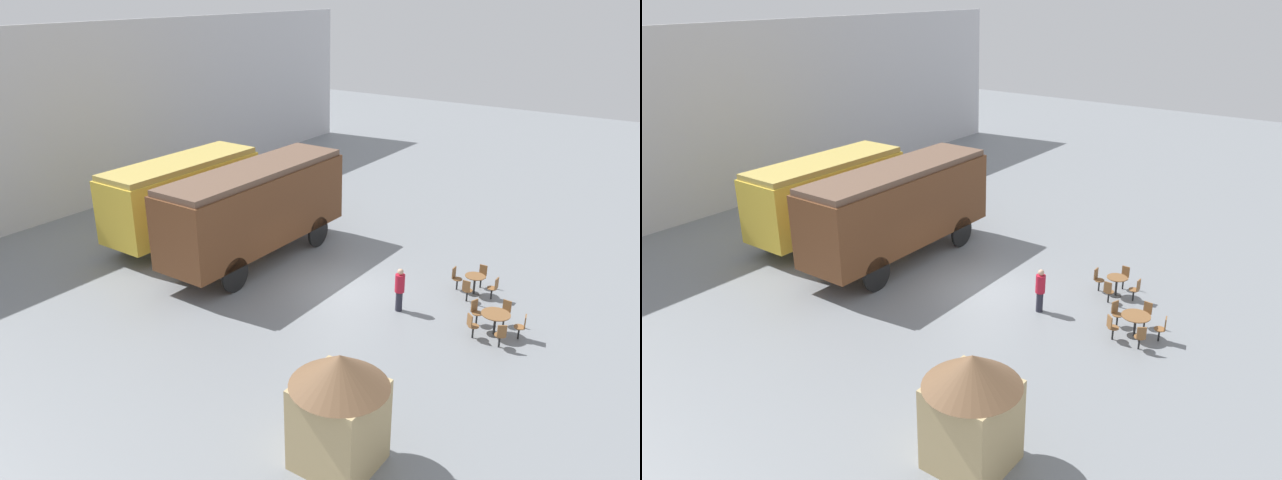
% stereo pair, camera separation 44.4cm
% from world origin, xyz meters
% --- Properties ---
extents(ground_plane, '(80.00, 80.00, 0.00)m').
position_xyz_m(ground_plane, '(0.00, 0.00, 0.00)').
color(ground_plane, gray).
extents(backdrop_wall, '(44.00, 0.15, 9.00)m').
position_xyz_m(backdrop_wall, '(0.00, 15.34, 4.50)').
color(backdrop_wall, silver).
rests_on(backdrop_wall, ground_plane).
extents(passenger_coach_vintage, '(7.38, 2.46, 3.63)m').
position_xyz_m(passenger_coach_vintage, '(0.23, 8.26, 2.13)').
color(passenger_coach_vintage, gold).
rests_on(passenger_coach_vintage, ground_plane).
extents(passenger_coach_wooden, '(8.86, 2.51, 3.96)m').
position_xyz_m(passenger_coach_wooden, '(0.26, 4.11, 2.38)').
color(passenger_coach_wooden, brown).
rests_on(passenger_coach_wooden, ground_plane).
extents(cafe_table_near, '(0.93, 0.93, 0.77)m').
position_xyz_m(cafe_table_near, '(0.11, -6.08, 0.62)').
color(cafe_table_near, black).
rests_on(cafe_table_near, ground_plane).
extents(cafe_table_mid, '(0.73, 0.73, 0.75)m').
position_xyz_m(cafe_table_mid, '(2.47, -4.43, 0.55)').
color(cafe_table_mid, black).
rests_on(cafe_table_mid, ground_plane).
extents(cafe_chair_0, '(0.36, 0.36, 0.87)m').
position_xyz_m(cafe_chair_0, '(0.95, -6.14, 0.51)').
color(cafe_chair_0, black).
rests_on(cafe_chair_0, ground_plane).
extents(cafe_chair_1, '(0.38, 0.39, 0.87)m').
position_xyz_m(cafe_chair_1, '(0.42, -5.30, 0.51)').
color(cafe_chair_1, black).
rests_on(cafe_chair_1, ground_plane).
extents(cafe_chair_2, '(0.41, 0.40, 0.87)m').
position_xyz_m(cafe_chair_2, '(-0.54, -5.55, 0.51)').
color(cafe_chair_2, black).
rests_on(cafe_chair_2, ground_plane).
extents(cafe_chair_3, '(0.40, 0.39, 0.87)m').
position_xyz_m(cafe_chair_3, '(-0.60, -6.53, 0.51)').
color(cafe_chair_3, black).
rests_on(cafe_chair_3, ground_plane).
extents(cafe_chair_4, '(0.36, 0.38, 0.87)m').
position_xyz_m(cafe_chair_4, '(0.32, -6.90, 0.51)').
color(cafe_chair_4, black).
rests_on(cafe_chair_4, ground_plane).
extents(cafe_chair_5, '(0.36, 0.36, 0.87)m').
position_xyz_m(cafe_chair_5, '(2.46, -3.69, 0.51)').
color(cafe_chair_5, black).
rests_on(cafe_chair_5, ground_plane).
extents(cafe_chair_6, '(0.36, 0.36, 0.87)m').
position_xyz_m(cafe_chair_6, '(1.73, -4.44, 0.51)').
color(cafe_chair_6, black).
rests_on(cafe_chair_6, ground_plane).
extents(cafe_chair_7, '(0.36, 0.36, 0.87)m').
position_xyz_m(cafe_chair_7, '(2.47, -5.17, 0.51)').
color(cafe_chair_7, black).
rests_on(cafe_chair_7, ground_plane).
extents(cafe_chair_8, '(0.36, 0.36, 0.87)m').
position_xyz_m(cafe_chair_8, '(3.20, -4.43, 0.51)').
color(cafe_chair_8, black).
rests_on(cafe_chair_8, ground_plane).
extents(visitor_person, '(0.34, 0.34, 1.60)m').
position_xyz_m(visitor_person, '(-0.22, -2.76, 0.86)').
color(visitor_person, '#262633').
rests_on(visitor_person, ground_plane).
extents(ticket_kiosk, '(2.34, 2.34, 3.00)m').
position_xyz_m(ticket_kiosk, '(-7.72, -5.18, 1.67)').
color(ticket_kiosk, tan).
rests_on(ticket_kiosk, ground_plane).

